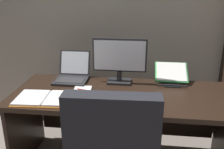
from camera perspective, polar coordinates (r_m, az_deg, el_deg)
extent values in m
cube|color=#A89E8E|center=(2.91, 5.34, 13.40)|extent=(5.03, 0.12, 2.62)
cube|color=black|center=(2.19, 2.48, -4.71)|extent=(1.90, 0.76, 0.04)
cube|color=black|center=(2.59, -18.63, -10.95)|extent=(0.03, 0.70, 0.70)
cube|color=black|center=(2.66, 3.00, -8.15)|extent=(1.78, 0.03, 0.49)
cube|color=gold|center=(3.13, 23.79, -9.62)|extent=(0.04, 0.20, 0.32)
cube|color=#232326|center=(2.41, 1.64, -1.55)|extent=(0.22, 0.16, 0.02)
cylinder|color=#232326|center=(2.39, 1.66, -0.32)|extent=(0.04, 0.04, 0.09)
cube|color=#232326|center=(2.34, 1.72, 4.35)|extent=(0.50, 0.02, 0.31)
cube|color=white|center=(2.32, 1.68, 4.22)|extent=(0.47, 0.00, 0.28)
cube|color=#232326|center=(2.46, -9.22, -1.37)|extent=(0.31, 0.26, 0.02)
cube|color=#2D2D30|center=(2.44, -9.36, -1.25)|extent=(0.26, 0.14, 0.00)
cube|color=#232326|center=(2.58, -8.32, 2.66)|extent=(0.31, 0.09, 0.23)
cube|color=white|center=(2.57, -8.35, 2.67)|extent=(0.28, 0.08, 0.21)
cube|color=#232326|center=(2.04, 0.57, -5.56)|extent=(0.42, 0.15, 0.02)
ellipsoid|color=#232326|center=(2.03, 9.05, -5.73)|extent=(0.06, 0.10, 0.04)
cube|color=#232326|center=(2.40, 13.22, -2.27)|extent=(0.14, 0.12, 0.01)
cube|color=#232326|center=(2.36, 13.35, -2.41)|extent=(0.27, 0.01, 0.01)
cube|color=green|center=(2.48, 13.13, 0.52)|extent=(0.30, 0.22, 0.13)
cube|color=white|center=(2.47, 13.15, 0.67)|extent=(0.28, 0.20, 0.12)
cube|color=orange|center=(2.17, -17.58, -5.23)|extent=(0.27, 0.32, 0.01)
cube|color=orange|center=(2.10, -11.22, -5.54)|extent=(0.27, 0.32, 0.01)
cube|color=white|center=(2.16, -17.61, -4.94)|extent=(0.25, 0.30, 0.02)
cube|color=white|center=(2.09, -11.24, -5.25)|extent=(0.25, 0.30, 0.02)
cylinder|color=#B7B7BC|center=(2.13, -14.47, -5.20)|extent=(0.04, 0.27, 0.02)
cube|color=white|center=(2.23, -6.70, -3.63)|extent=(0.17, 0.22, 0.01)
cylinder|color=maroon|center=(2.23, -6.21, -3.45)|extent=(0.14, 0.05, 0.01)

